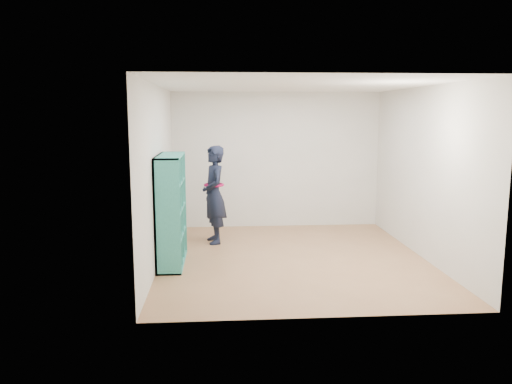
{
  "coord_description": "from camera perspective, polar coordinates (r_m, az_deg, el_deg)",
  "views": [
    {
      "loc": [
        -1.1,
        -7.32,
        2.2
      ],
      "look_at": [
        -0.54,
        0.3,
        0.99
      ],
      "focal_mm": 35.0,
      "sensor_mm": 36.0,
      "label": 1
    }
  ],
  "objects": [
    {
      "name": "smartphone",
      "position": [
        8.52,
        -5.92,
        0.46
      ],
      "size": [
        0.03,
        0.09,
        0.12
      ],
      "rotation": [
        0.36,
        0.0,
        0.29
      ],
      "color": "silver",
      "rests_on": "person"
    },
    {
      "name": "wall_left",
      "position": [
        7.43,
        -11.12,
        1.88
      ],
      "size": [
        0.02,
        4.5,
        2.6
      ],
      "primitive_type": "cube",
      "color": "beige",
      "rests_on": "floor"
    },
    {
      "name": "bookshelf",
      "position": [
        7.39,
        -9.87,
        -2.24
      ],
      "size": [
        0.35,
        1.21,
        1.61
      ],
      "color": "teal",
      "rests_on": "floor"
    },
    {
      "name": "wall_front",
      "position": [
        5.26,
        7.94,
        -0.91
      ],
      "size": [
        4.0,
        0.02,
        2.6
      ],
      "primitive_type": "cube",
      "color": "beige",
      "rests_on": "floor"
    },
    {
      "name": "ceiling",
      "position": [
        7.41,
        4.45,
        12.08
      ],
      "size": [
        4.5,
        4.5,
        0.0
      ],
      "primitive_type": "plane",
      "color": "white",
      "rests_on": "wall_back"
    },
    {
      "name": "floor",
      "position": [
        7.72,
        4.21,
        -7.57
      ],
      "size": [
        4.5,
        4.5,
        0.0
      ],
      "primitive_type": "plane",
      "color": "#9A6946",
      "rests_on": "ground"
    },
    {
      "name": "wall_right",
      "position": [
        8.0,
        18.66,
        2.07
      ],
      "size": [
        0.02,
        4.5,
        2.6
      ],
      "primitive_type": "cube",
      "color": "beige",
      "rests_on": "floor"
    },
    {
      "name": "person",
      "position": [
        8.48,
        -4.81,
        -0.3
      ],
      "size": [
        0.52,
        0.68,
        1.66
      ],
      "rotation": [
        0.0,
        0.0,
        -1.35
      ],
      "color": "black",
      "rests_on": "floor"
    },
    {
      "name": "wall_back",
      "position": [
        9.67,
        2.36,
        3.66
      ],
      "size": [
        4.0,
        0.02,
        2.6
      ],
      "primitive_type": "cube",
      "color": "beige",
      "rests_on": "floor"
    }
  ]
}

